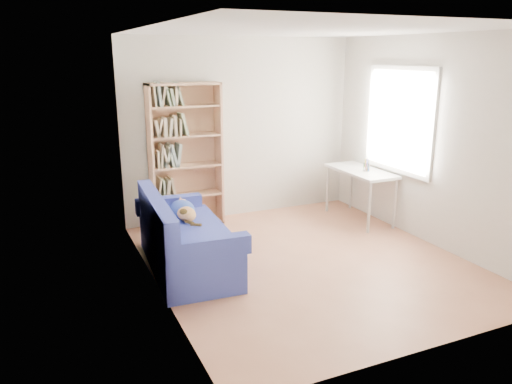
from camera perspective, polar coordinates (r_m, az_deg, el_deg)
ground at (r=5.97m, az=5.76°, el=-7.85°), size 4.00×4.00×0.00m
room_shell at (r=5.61m, az=6.93°, el=7.99°), size 3.54×4.04×2.62m
sofa at (r=5.72m, az=-8.26°, el=-5.50°), size 0.93×1.79×0.86m
bookshelf at (r=6.98m, az=-8.01°, el=3.43°), size 1.00×0.31×1.99m
desk at (r=7.35m, az=11.87°, el=1.91°), size 0.53×1.15×0.75m
pen_cup at (r=7.26m, az=12.51°, el=2.88°), size 0.09×0.09×0.18m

